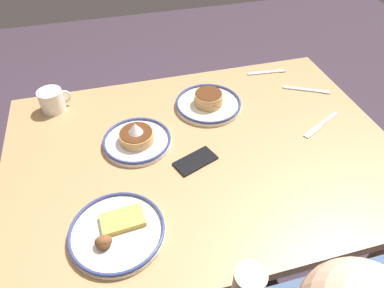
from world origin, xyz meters
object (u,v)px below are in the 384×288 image
Objects in this scene: fork_far at (267,72)px; fork_near at (306,90)px; plate_near_main at (137,139)px; butter_knife at (321,125)px; cell_phone at (195,161)px; plate_center_pancakes at (208,102)px; plate_far_companion at (117,231)px; coffee_mug at (52,100)px.

fork_near is at bearing 121.01° from fork_far.
fork_near is 0.20m from fork_far.
butter_knife is at bearing 173.11° from plate_near_main.
plate_near_main is 1.69× the size of cell_phone.
plate_center_pancakes is 0.44m from butter_knife.
plate_far_companion reaches higher than fork_near.
plate_center_pancakes is 1.45× the size of fork_near.
fork_near is (-0.86, -0.50, -0.01)m from plate_far_companion.
cell_phone is 0.75× the size of butter_knife.
cell_phone is 0.80× the size of fork_far.
plate_near_main is 1.36× the size of fork_far.
cell_phone is 0.64m from fork_near.
coffee_mug is 1.05m from fork_near.
cell_phone is at bearing 64.93° from plate_center_pancakes.
fork_far is (-0.47, -0.46, -0.00)m from cell_phone.
coffee_mug is at bearing -20.77° from butter_knife.
plate_far_companion is 0.85m from butter_knife.
cell_phone reaches higher than butter_knife.
butter_knife is (-0.38, 0.23, -0.02)m from plate_center_pancakes.
plate_far_companion is 0.99m from fork_near.
cell_phone is 0.65m from fork_far.
fork_near is at bearing 171.89° from coffee_mug.
coffee_mug is at bearing 1.64° from fork_far.
cell_phone is 0.52m from butter_knife.
plate_near_main reaches higher than cell_phone.
coffee_mug is at bearing -64.10° from cell_phone.
fork_near and butter_knife have the same top height.
fork_near is at bearing -169.45° from plate_near_main.
plate_near_main is 1.26× the size of butter_knife.
butter_knife is (-0.51, -0.06, -0.00)m from cell_phone.
plate_near_main is 0.23m from cell_phone.
plate_far_companion is (0.11, 0.36, -0.01)m from plate_near_main.
plate_near_main is at bearing -6.89° from butter_knife.
plate_far_companion is 0.67m from coffee_mug.
fork_far is at bearing -156.90° from cell_phone.
fork_far is (-0.93, -0.03, -0.04)m from coffee_mug.
plate_near_main reaches higher than fork_near.
coffee_mug is (0.29, -0.29, 0.02)m from plate_near_main.
plate_far_companion is (0.42, 0.50, -0.01)m from plate_center_pancakes.
fork_near is at bearing -104.93° from butter_knife.
fork_far and butter_knife have the same top height.
butter_knife is at bearing 159.23° from coffee_mug.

